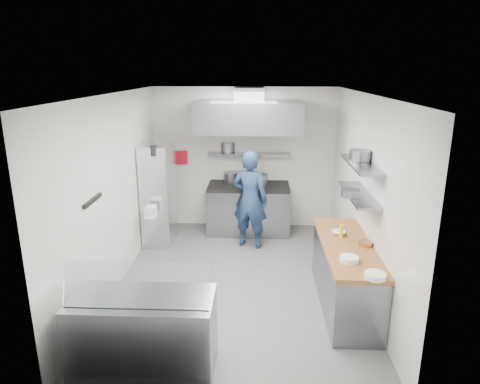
{
  "coord_description": "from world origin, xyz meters",
  "views": [
    {
      "loc": [
        0.29,
        -5.9,
        3.14
      ],
      "look_at": [
        0.0,
        0.6,
        1.25
      ],
      "focal_mm": 32.0,
      "sensor_mm": 36.0,
      "label": 1
    }
  ],
  "objects_px": {
    "gas_range": "(248,210)",
    "wire_rack": "(159,194)",
    "chef": "(250,200)",
    "display_case": "(144,333)"
  },
  "relations": [
    {
      "from": "chef",
      "to": "gas_range",
      "type": "bearing_deg",
      "value": -68.05
    },
    {
      "from": "gas_range",
      "to": "wire_rack",
      "type": "distance_m",
      "value": 1.78
    },
    {
      "from": "wire_rack",
      "to": "display_case",
      "type": "distance_m",
      "value": 3.64
    },
    {
      "from": "chef",
      "to": "display_case",
      "type": "xyz_separation_m",
      "value": [
        -1.05,
        -3.38,
        -0.46
      ]
    },
    {
      "from": "display_case",
      "to": "gas_range",
      "type": "bearing_deg",
      "value": 76.17
    },
    {
      "from": "display_case",
      "to": "wire_rack",
      "type": "bearing_deg",
      "value": 99.91
    },
    {
      "from": "gas_range",
      "to": "chef",
      "type": "bearing_deg",
      "value": -86.55
    },
    {
      "from": "chef",
      "to": "display_case",
      "type": "bearing_deg",
      "value": 91.18
    },
    {
      "from": "chef",
      "to": "display_case",
      "type": "relative_size",
      "value": 1.18
    },
    {
      "from": "wire_rack",
      "to": "chef",
      "type": "bearing_deg",
      "value": -6.04
    }
  ]
}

